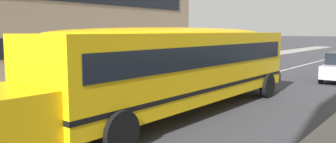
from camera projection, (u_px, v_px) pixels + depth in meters
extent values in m
plane|color=#38383D|center=(98.00, 118.00, 11.00)|extent=(400.00, 400.00, 0.00)
cube|color=silver|center=(98.00, 118.00, 11.00)|extent=(110.00, 0.16, 0.01)
cube|color=yellow|center=(184.00, 65.00, 11.76)|extent=(11.28, 2.68, 2.25)
cube|color=black|center=(254.00, 76.00, 16.29)|extent=(0.23, 2.56, 0.37)
cube|color=black|center=(184.00, 54.00, 11.71)|extent=(10.60, 2.71, 0.65)
cube|color=black|center=(184.00, 84.00, 11.84)|extent=(11.30, 2.71, 0.12)
ellipsoid|color=yellow|center=(184.00, 33.00, 11.63)|extent=(10.83, 2.47, 0.37)
cylinder|color=red|center=(72.00, 76.00, 9.89)|extent=(0.45, 0.45, 0.03)
cylinder|color=black|center=(120.00, 132.00, 7.79)|extent=(1.03, 0.30, 1.02)
cylinder|color=black|center=(56.00, 115.00, 9.37)|extent=(1.03, 0.30, 1.02)
cylinder|color=black|center=(267.00, 86.00, 14.41)|extent=(1.03, 0.30, 1.02)
cylinder|color=black|center=(215.00, 80.00, 16.00)|extent=(1.03, 0.30, 1.02)
cube|color=#C1B28E|center=(254.00, 55.00, 31.54)|extent=(3.93, 1.78, 0.70)
cube|color=black|center=(253.00, 48.00, 31.34)|extent=(2.23, 1.60, 0.64)
cylinder|color=black|center=(251.00, 57.00, 33.12)|extent=(0.60, 0.19, 0.60)
cylinder|color=black|center=(268.00, 58.00, 32.10)|extent=(0.60, 0.19, 0.60)
cylinder|color=black|center=(239.00, 59.00, 31.06)|extent=(0.60, 0.19, 0.60)
cylinder|color=black|center=(257.00, 60.00, 30.04)|extent=(0.60, 0.19, 0.60)
cylinder|color=black|center=(321.00, 78.00, 18.29)|extent=(0.61, 0.20, 0.60)
cylinder|color=black|center=(331.00, 73.00, 20.36)|extent=(0.61, 0.20, 0.60)
cube|color=black|center=(112.00, 44.00, 23.11)|extent=(15.58, 0.04, 1.10)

